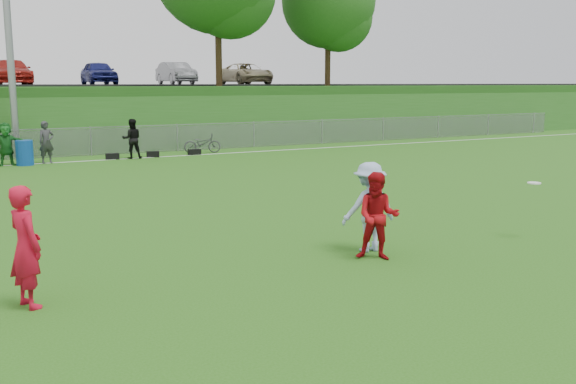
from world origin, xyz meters
TOP-DOWN VIEW (x-y plane):
  - ground at (0.00, 0.00)m, footprint 120.00×120.00m
  - sideline_far at (0.00, 18.00)m, footprint 60.00×0.10m
  - fence at (0.00, 20.00)m, footprint 58.00×0.06m
  - berm at (0.00, 31.00)m, footprint 120.00×18.00m
  - parking_lot at (0.00, 33.00)m, footprint 120.00×12.00m
  - tree_green_far at (16.16, 25.92)m, footprint 5.88×5.88m
  - car_row at (-1.17, 32.00)m, footprint 32.04×5.18m
  - spectator_row at (-3.06, 18.00)m, footprint 8.65×0.78m
  - gear_bags at (0.98, 18.10)m, footprint 7.69×0.43m
  - player_red_left at (-4.78, 0.38)m, footprint 0.62×0.76m
  - player_red_center at (1.19, 0.07)m, footprint 1.00×0.97m
  - player_blue at (1.40, 0.65)m, footprint 1.15×0.71m
  - frisbee at (5.00, -0.12)m, footprint 0.27×0.27m
  - recycling_bin at (-3.00, 17.73)m, footprint 0.86×0.86m
  - bicycle at (4.76, 18.68)m, footprint 1.78×1.03m

SIDE VIEW (x-z plane):
  - ground at x=0.00m, z-range 0.00..0.00m
  - sideline_far at x=0.00m, z-range 0.00..0.01m
  - gear_bags at x=0.98m, z-range 0.00..0.26m
  - bicycle at x=4.76m, z-range 0.00..0.88m
  - recycling_bin at x=-3.00m, z-range 0.00..0.99m
  - fence at x=0.00m, z-range 0.00..1.30m
  - player_red_center at x=1.19m, z-range 0.00..1.62m
  - spectator_row at x=-3.06m, z-range 0.00..1.69m
  - player_blue at x=1.40m, z-range 0.00..1.73m
  - player_red_left at x=-4.78m, z-range 0.00..1.79m
  - frisbee at x=5.00m, z-range 1.16..1.18m
  - berm at x=0.00m, z-range 0.00..3.00m
  - parking_lot at x=0.00m, z-range 3.00..3.10m
  - car_row at x=-1.17m, z-range 3.10..4.54m
  - tree_green_far at x=16.16m, z-range 3.87..12.06m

